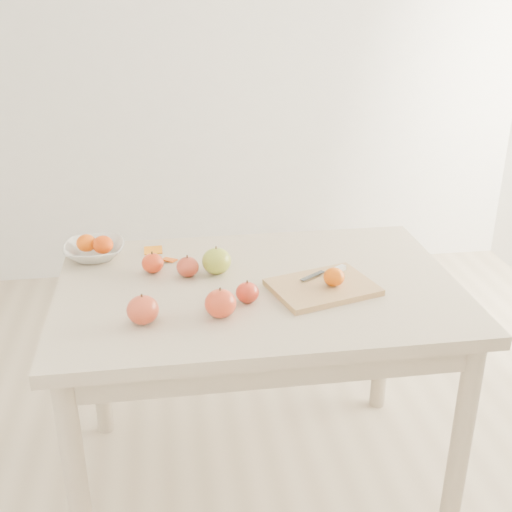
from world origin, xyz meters
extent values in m
plane|color=#C6B293|center=(0.00, 0.00, 0.00)|extent=(3.50, 3.50, 0.00)
plane|color=white|center=(0.00, 1.75, 1.35)|extent=(3.50, 0.00, 3.50)
cube|color=beige|center=(0.00, 0.00, 0.73)|extent=(1.20, 0.80, 0.04)
cylinder|color=#BCAA8E|center=(-0.54, 0.34, 0.35)|extent=(0.06, 0.06, 0.71)
cylinder|color=#BCAA8E|center=(0.54, 0.34, 0.35)|extent=(0.06, 0.06, 0.71)
cylinder|color=#BCAA8E|center=(-0.54, -0.34, 0.35)|extent=(0.06, 0.06, 0.71)
cylinder|color=#BCAA8E|center=(0.54, -0.34, 0.35)|extent=(0.06, 0.06, 0.71)
cube|color=tan|center=(0.18, -0.07, 0.76)|extent=(0.34, 0.29, 0.02)
ellipsoid|color=#D64F07|center=(0.21, -0.08, 0.80)|extent=(0.06, 0.06, 0.05)
imported|color=silver|center=(-0.50, 0.27, 0.77)|extent=(0.20, 0.20, 0.05)
ellipsoid|color=#E04607|center=(-0.53, 0.28, 0.80)|extent=(0.07, 0.07, 0.06)
ellipsoid|color=#CD4207|center=(-0.47, 0.26, 0.80)|extent=(0.07, 0.07, 0.06)
cube|color=orange|center=(-0.31, 0.29, 0.75)|extent=(0.06, 0.05, 0.01)
cube|color=#C34C0D|center=(-0.26, 0.21, 0.75)|extent=(0.06, 0.05, 0.01)
cube|color=white|center=(0.24, 0.01, 0.78)|extent=(0.07, 0.06, 0.01)
cube|color=#3A3D42|center=(0.16, -0.02, 0.78)|extent=(0.09, 0.07, 0.00)
ellipsoid|color=olive|center=(-0.12, 0.09, 0.79)|extent=(0.09, 0.09, 0.08)
ellipsoid|color=#A10F08|center=(-0.31, 0.13, 0.78)|extent=(0.07, 0.07, 0.06)
ellipsoid|color=maroon|center=(-0.05, -0.11, 0.78)|extent=(0.07, 0.07, 0.06)
ellipsoid|color=maroon|center=(-0.21, 0.09, 0.78)|extent=(0.07, 0.07, 0.06)
ellipsoid|color=maroon|center=(-0.34, -0.19, 0.79)|extent=(0.09, 0.09, 0.08)
ellipsoid|color=#A81719|center=(-0.13, -0.18, 0.79)|extent=(0.09, 0.09, 0.08)
camera|label=1|loc=(-0.26, -1.71, 1.61)|focal=45.00mm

